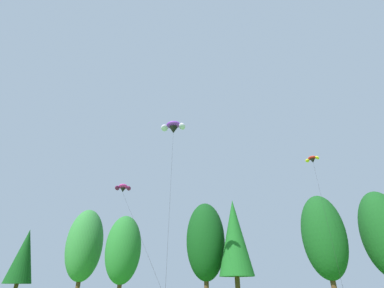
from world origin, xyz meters
The scene contains 10 objects.
treeline_tree_a centered at (-34.98, 42.10, 6.68)m, with size 3.94×3.94×10.66m.
treeline_tree_b centered at (-25.75, 43.84, 8.28)m, with size 5.49×5.49×13.67m.
treeline_tree_c centered at (-18.09, 41.93, 7.17)m, with size 5.00×5.00×11.84m.
treeline_tree_d centered at (-6.61, 44.54, 8.27)m, with size 5.49×5.49×13.65m.
treeline_tree_e centered at (-2.28, 43.07, 8.46)m, with size 4.57×4.57×13.50m.
treeline_tree_f centered at (9.30, 44.61, 8.31)m, with size 5.50×5.50×13.72m.
treeline_tree_g centered at (16.91, 45.88, 8.56)m, with size 5.62×5.62×14.14m.
parafoil_kite_high_purple centered at (-7.68, 31.32, 19.78)m, with size 4.92×10.98×18.99m.
parafoil_kite_mid_red_yellow centered at (9.39, 42.10, 18.26)m, with size 4.24×19.17×17.63m.
parafoil_kite_far_magenta centered at (-16.23, 36.34, 14.27)m, with size 12.91×16.08×13.29m.
Camera 1 is at (1.87, 2.51, 2.12)m, focal length 26.70 mm.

